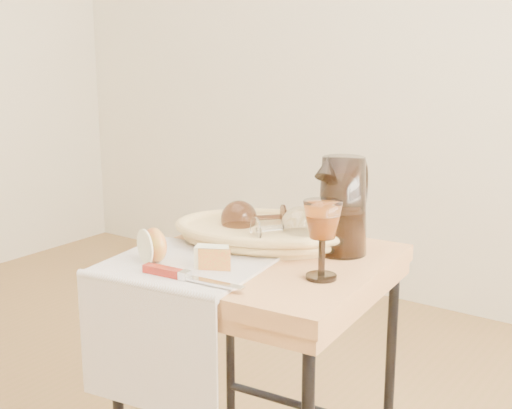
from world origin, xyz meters
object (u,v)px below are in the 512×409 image
Objects in this scene: bread_basket at (266,234)px; wine_goblet at (322,240)px; apple_half at (155,245)px; table_knife at (188,276)px; goblet_lying_a at (258,218)px; goblet_lying_b at (281,227)px; tea_towel at (185,264)px; pitcher at (342,206)px; side_table at (261,394)px.

wine_goblet is at bearing -52.69° from bread_basket.
apple_half is 0.35× the size of table_knife.
goblet_lying_b is at bearing 109.42° from goblet_lying_a.
table_knife is (0.13, -0.05, -0.03)m from apple_half.
goblet_lying_a is 0.99× the size of goblet_lying_b.
apple_half is (-0.33, -0.12, -0.04)m from wine_goblet.
pitcher is at bearing 41.87° from tea_towel.
bread_basket is at bearing 89.50° from table_knife.
apple_half is (-0.15, -0.17, 0.37)m from side_table.
goblet_lying_b is at bearing 53.61° from tea_towel.
table_knife is at bearing -95.97° from side_table.
goblet_lying_a is 0.55× the size of pitcher.
pitcher reaches higher than bread_basket.
pitcher reaches higher than apple_half.
wine_goblet is 0.71× the size of table_knife.
goblet_lying_b is at bearing 78.30° from table_knife.
goblet_lying_a is (0.02, 0.24, 0.05)m from tea_towel.
goblet_lying_a reaches higher than apple_half.
goblet_lying_a is at bearing 77.60° from tea_towel.
wine_goblet is (0.05, -0.17, -0.03)m from pitcher.
wine_goblet is (0.17, -0.05, 0.40)m from side_table.
bread_basket is 1.48× the size of pitcher.
pitcher reaches higher than side_table.
bread_basket is 0.07m from goblet_lying_b.
goblet_lying_a is 0.32m from table_knife.
goblet_lying_b is at bearing -166.80° from pitcher.
bread_basket is 0.05m from goblet_lying_a.
bread_basket is at bearing 88.23° from apple_half.
apple_half is at bearing -132.51° from side_table.
apple_half reaches higher than bread_basket.
table_knife is at bearing 53.07° from goblet_lying_a.
pitcher is 1.14× the size of table_knife.
pitcher is (0.11, 0.06, 0.05)m from goblet_lying_b.
tea_towel is 0.23m from goblet_lying_b.
side_table is 0.46m from pitcher.
side_table is 2.04× the size of tea_towel.
goblet_lying_b is 0.14m from pitcher.
goblet_lying_b is 0.20m from wine_goblet.
tea_towel is 0.11m from table_knife.
goblet_lying_b is (0.11, 0.20, 0.05)m from tea_towel.
pitcher is 1.60× the size of wine_goblet.
tea_towel is at bearing -125.32° from bread_basket.
wine_goblet is at bearing 103.11° from goblet_lying_a.
tea_towel is 0.24m from goblet_lying_a.
tea_towel is at bearing -146.36° from pitcher.
goblet_lying_b is 0.88× the size of wine_goblet.
apple_half is (-0.11, -0.25, 0.02)m from bread_basket.
wine_goblet reaches higher than apple_half.
pitcher is 0.38m from table_knife.
pitcher is at bearing -8.21° from bread_basket.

